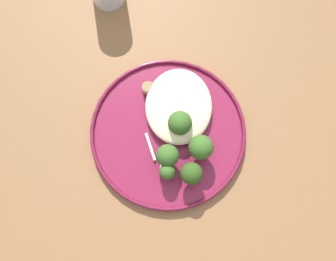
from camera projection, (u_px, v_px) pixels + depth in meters
ground at (166, 179)px, 1.40m from camera, size 6.00×6.00×0.00m
wooden_dining_table at (164, 139)px, 0.76m from camera, size 1.40×1.00×0.74m
dinner_plate at (168, 132)px, 0.67m from camera, size 0.29×0.29×0.02m
noodle_bed at (179, 106)px, 0.67m from camera, size 0.15×0.12×0.03m
seared_scallop_rear_pale at (186, 119)px, 0.66m from camera, size 0.03×0.03×0.01m
seared_scallop_left_edge at (163, 95)px, 0.68m from camera, size 0.03×0.03×0.01m
seared_scallop_tiny_bay at (182, 101)px, 0.67m from camera, size 0.04×0.04×0.01m
seared_scallop_right_edge at (162, 120)px, 0.66m from camera, size 0.03×0.03×0.01m
seared_scallop_on_noodles at (180, 88)px, 0.68m from camera, size 0.03×0.03×0.01m
seared_scallop_large_seared at (197, 87)px, 0.68m from camera, size 0.03×0.03×0.01m
seared_scallop_tilted_round at (148, 88)px, 0.68m from camera, size 0.02×0.02×0.02m
broccoli_floret_rear_charred at (168, 156)px, 0.62m from camera, size 0.04×0.04×0.06m
broccoli_floret_right_tilted at (191, 174)px, 0.61m from camera, size 0.04×0.04×0.06m
broccoli_floret_front_edge at (167, 172)px, 0.62m from camera, size 0.03×0.03×0.05m
broccoli_floret_beside_noodles at (180, 125)px, 0.64m from camera, size 0.04×0.04×0.05m
broccoli_floret_near_rim at (201, 148)px, 0.62m from camera, size 0.04×0.04×0.06m
onion_sliver_long_sliver at (162, 159)px, 0.65m from camera, size 0.05×0.01×0.00m
onion_sliver_curled_piece at (150, 147)px, 0.66m from camera, size 0.05×0.02×0.00m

